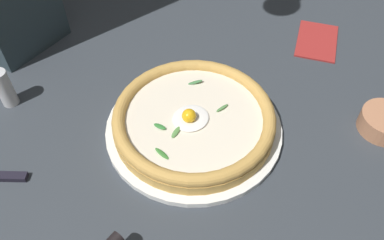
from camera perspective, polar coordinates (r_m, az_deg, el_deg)
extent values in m
cube|color=#33383F|center=(0.77, -1.00, -1.02)|extent=(2.40, 2.40, 0.03)
cylinder|color=white|center=(0.74, 0.00, -1.32)|extent=(0.33, 0.33, 0.01)
cylinder|color=gold|center=(0.73, 0.00, -0.46)|extent=(0.30, 0.30, 0.02)
torus|color=tan|center=(0.72, 0.00, 0.43)|extent=(0.30, 0.30, 0.02)
cylinder|color=#F0E3CA|center=(0.72, 0.00, 0.22)|extent=(0.26, 0.26, 0.00)
ellipsoid|color=white|center=(0.71, -0.20, 0.30)|extent=(0.07, 0.06, 0.01)
sphere|color=#F5B017|center=(0.70, -0.44, 0.62)|extent=(0.03, 0.03, 0.03)
ellipsoid|color=#307731|center=(0.70, -4.70, -0.93)|extent=(0.02, 0.03, 0.01)
ellipsoid|color=#53894A|center=(0.73, 4.40, 1.77)|extent=(0.03, 0.01, 0.00)
ellipsoid|color=#568E45|center=(0.69, -2.36, -1.77)|extent=(0.03, 0.02, 0.01)
ellipsoid|color=#3E8334|center=(0.66, -4.38, -4.89)|extent=(0.01, 0.03, 0.01)
ellipsoid|color=#427E46|center=(0.78, 0.47, 5.51)|extent=(0.03, 0.02, 0.01)
cylinder|color=#B87955|center=(0.82, 26.16, -0.28)|extent=(0.09, 0.09, 0.04)
cube|color=black|center=(0.75, -25.80, -7.39)|extent=(0.07, 0.07, 0.01)
cube|color=#A02825|center=(0.98, 17.71, 10.99)|extent=(0.17, 0.15, 0.01)
cylinder|color=silver|center=(0.85, -25.59, 4.19)|extent=(0.03, 0.03, 0.08)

